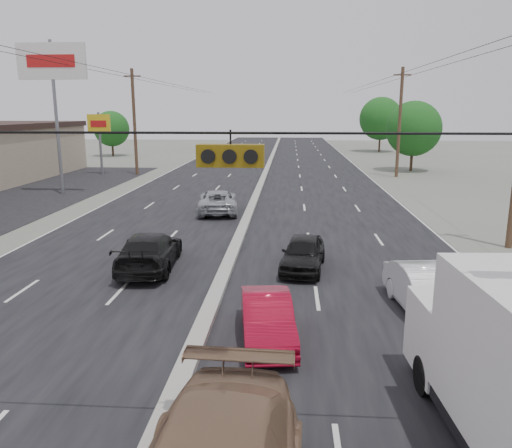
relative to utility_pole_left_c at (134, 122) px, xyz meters
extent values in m
cube|color=black|center=(12.50, -10.00, -5.11)|extent=(20.00, 160.00, 0.02)
cube|color=gray|center=(12.50, -10.00, -5.01)|extent=(0.50, 160.00, 0.20)
cube|color=black|center=(-4.50, -15.00, -5.11)|extent=(10.00, 42.00, 0.02)
cylinder|color=#422D1E|center=(0.00, 0.00, -0.11)|extent=(0.30, 0.30, 10.00)
cube|color=#422D1E|center=(0.00, 0.00, 4.19)|extent=(1.60, 0.12, 0.12)
cylinder|color=#422D1E|center=(25.00, 0.00, -0.11)|extent=(0.30, 0.30, 10.00)
cube|color=#422D1E|center=(25.00, 0.00, 4.19)|extent=(1.60, 0.12, 0.12)
cylinder|color=black|center=(12.50, -40.00, 0.69)|extent=(25.00, 0.04, 0.04)
cube|color=#72590C|center=(14.00, -40.00, 0.34)|extent=(1.05, 0.30, 0.35)
cylinder|color=slate|center=(-2.00, -12.00, 0.39)|extent=(0.24, 0.24, 11.00)
cube|color=silver|center=(-2.00, -12.00, 4.44)|extent=(5.00, 0.25, 2.50)
cylinder|color=slate|center=(-3.50, 0.00, -2.11)|extent=(0.24, 0.24, 6.00)
cube|color=gold|center=(-3.50, 0.00, -0.21)|extent=(2.20, 0.25, 1.80)
cylinder|color=#382619|center=(-9.50, 20.00, -4.03)|extent=(0.28, 0.28, 2.16)
sphere|color=#184E14|center=(-9.50, 20.00, -1.39)|extent=(4.80, 4.80, 4.80)
cylinder|color=#382619|center=(27.50, 5.00, -3.85)|extent=(0.28, 0.28, 2.52)
sphere|color=#184E14|center=(27.50, 5.00, -0.77)|extent=(5.60, 5.60, 5.60)
cylinder|color=#382619|center=(28.50, 30.00, -3.67)|extent=(0.28, 0.28, 2.88)
sphere|color=#184E14|center=(28.50, 30.00, -0.15)|extent=(6.40, 6.40, 6.40)
cube|color=silver|center=(18.98, -37.30, -3.90)|extent=(2.42, 1.97, 1.74)
cylinder|color=black|center=(17.98, -37.60, -4.67)|extent=(0.34, 0.88, 0.87)
imported|color=maroon|center=(14.37, -35.21, -4.48)|extent=(1.79, 3.94, 1.25)
imported|color=black|center=(15.50, -28.90, -4.44)|extent=(2.06, 4.06, 1.33)
imported|color=silver|center=(19.20, -33.04, -4.39)|extent=(2.02, 4.51, 1.44)
imported|color=black|center=(9.45, -29.20, -4.38)|extent=(2.38, 5.13, 1.45)
imported|color=#989B9F|center=(10.54, -17.95, -4.41)|extent=(2.94, 5.25, 1.39)
camera|label=1|loc=(14.93, -47.81, 1.03)|focal=35.00mm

